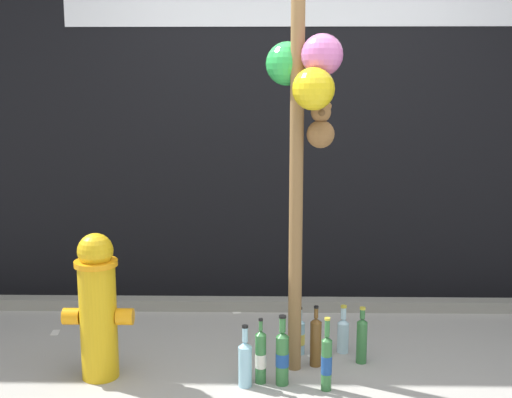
% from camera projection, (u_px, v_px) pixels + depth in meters
% --- Properties ---
extents(building_wall, '(10.00, 0.21, 3.98)m').
position_uv_depth(building_wall, '(288.00, 31.00, 4.61)').
color(building_wall, black).
rests_on(building_wall, ground_plane).
extents(curb_strip, '(8.00, 0.12, 0.08)m').
position_uv_depth(curb_strip, '(287.00, 304.00, 4.57)').
color(curb_strip, gray).
rests_on(curb_strip, ground_plane).
extents(memorial_post, '(0.49, 0.47, 2.98)m').
position_uv_depth(memorial_post, '(304.00, 42.00, 3.29)').
color(memorial_post, olive).
rests_on(memorial_post, ground_plane).
extents(fire_hydrant, '(0.39, 0.23, 0.82)m').
position_uv_depth(fire_hydrant, '(98.00, 305.00, 3.45)').
color(fire_hydrant, gold).
rests_on(fire_hydrant, ground_plane).
extents(bottle_0, '(0.07, 0.07, 0.36)m').
position_uv_depth(bottle_0, '(316.00, 341.00, 3.63)').
color(bottle_0, brown).
rests_on(bottle_0, ground_plane).
extents(bottle_1, '(0.07, 0.07, 0.30)m').
position_uv_depth(bottle_1, '(343.00, 333.00, 3.82)').
color(bottle_1, '#B2DBEA').
rests_on(bottle_1, ground_plane).
extents(bottle_2, '(0.07, 0.07, 0.34)m').
position_uv_depth(bottle_2, '(245.00, 362.00, 3.38)').
color(bottle_2, '#93CCE0').
rests_on(bottle_2, ground_plane).
extents(bottle_3, '(0.06, 0.06, 0.40)m').
position_uv_depth(bottle_3, '(327.00, 362.00, 3.34)').
color(bottle_3, '#337038').
rests_on(bottle_3, ground_plane).
extents(bottle_4, '(0.06, 0.06, 0.37)m').
position_uv_depth(bottle_4, '(261.00, 357.00, 3.42)').
color(bottle_4, '#337038').
rests_on(bottle_4, ground_plane).
extents(bottle_5, '(0.06, 0.06, 0.29)m').
position_uv_depth(bottle_5, '(300.00, 336.00, 3.80)').
color(bottle_5, '#93CCE0').
rests_on(bottle_5, ground_plane).
extents(bottle_6, '(0.06, 0.06, 0.34)m').
position_uv_depth(bottle_6, '(362.00, 339.00, 3.67)').
color(bottle_6, '#337038').
rests_on(bottle_6, ground_plane).
extents(bottle_7, '(0.07, 0.07, 0.39)m').
position_uv_depth(bottle_7, '(282.00, 356.00, 3.40)').
color(bottle_7, '#337038').
rests_on(bottle_7, ground_plane).
extents(litter_0, '(0.09, 0.15, 0.01)m').
position_uv_depth(litter_0, '(235.00, 310.00, 4.56)').
color(litter_0, silver).
rests_on(litter_0, ground_plane).
extents(litter_1, '(0.12, 0.12, 0.01)m').
position_uv_depth(litter_1, '(317.00, 356.00, 3.78)').
color(litter_1, silver).
rests_on(litter_1, ground_plane).
extents(litter_3, '(0.06, 0.09, 0.01)m').
position_uv_depth(litter_3, '(55.00, 332.00, 4.15)').
color(litter_3, silver).
rests_on(litter_3, ground_plane).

